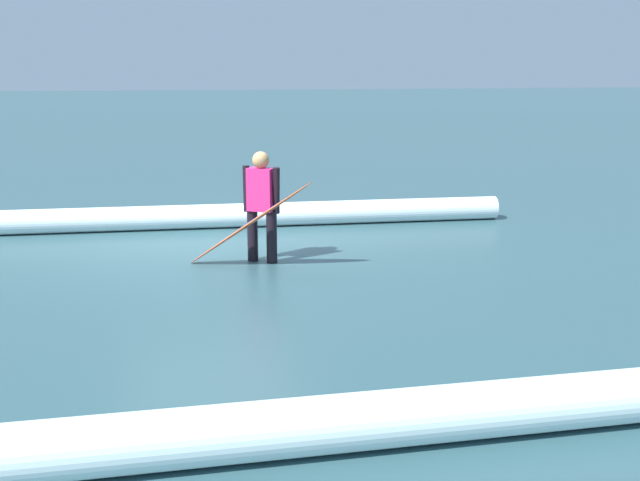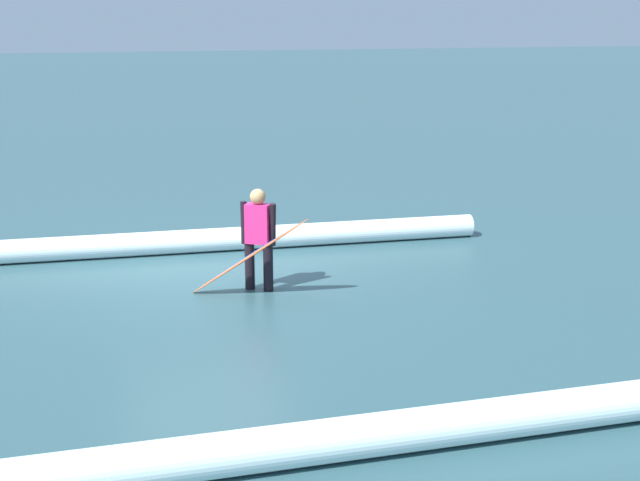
{
  "view_description": "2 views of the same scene",
  "coord_description": "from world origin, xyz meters",
  "views": [
    {
      "loc": [
        0.7,
        10.34,
        2.48
      ],
      "look_at": [
        -1.08,
        2.35,
        0.6
      ],
      "focal_mm": 41.89,
      "sensor_mm": 36.0,
      "label": 1
    },
    {
      "loc": [
        2.04,
        12.7,
        3.8
      ],
      "look_at": [
        -1.21,
        1.92,
        0.94
      ],
      "focal_mm": 50.16,
      "sensor_mm": 36.0,
      "label": 2
    }
  ],
  "objects": [
    {
      "name": "ground_plane",
      "position": [
        0.0,
        0.0,
        0.0
      ],
      "size": [
        166.07,
        166.07,
        0.0
      ],
      "primitive_type": "plane",
      "color": "#2D4F56"
    },
    {
      "name": "surfboard",
      "position": [
        -0.43,
        1.14,
        0.58
      ],
      "size": [
        1.61,
        1.06,
        1.18
      ],
      "color": "#E55926",
      "rests_on": "ground_plane"
    },
    {
      "name": "wave_crest_midground",
      "position": [
        1.12,
        5.91,
        0.19
      ],
      "size": [
        20.82,
        0.76,
        0.39
      ],
      "primitive_type": "cylinder",
      "rotation": [
        0.0,
        1.57,
        -0.02
      ],
      "color": "white",
      "rests_on": "ground_plane"
    },
    {
      "name": "wave_crest_foreground",
      "position": [
        2.39,
        -1.59,
        0.19
      ],
      "size": [
        14.61,
        1.2,
        0.38
      ],
      "primitive_type": "cylinder",
      "rotation": [
        0.0,
        1.57,
        -0.06
      ],
      "color": "white",
      "rests_on": "ground_plane"
    },
    {
      "name": "surfer",
      "position": [
        -0.63,
        0.85,
        0.81
      ],
      "size": [
        0.44,
        0.37,
        1.45
      ],
      "rotation": [
        0.0,
        0.0,
        5.68
      ],
      "color": "black",
      "rests_on": "ground_plane"
    }
  ]
}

